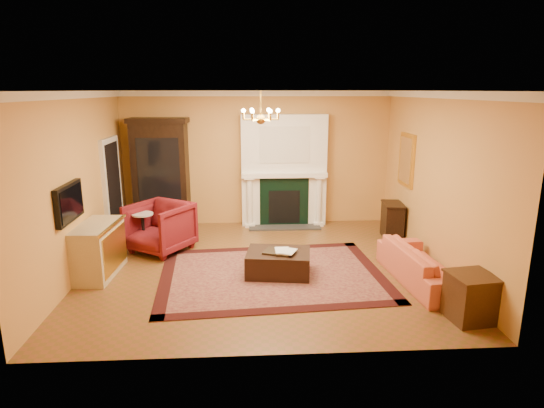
{
  "coord_description": "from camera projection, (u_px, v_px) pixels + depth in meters",
  "views": [
    {
      "loc": [
        -0.26,
        -7.47,
        3.02
      ],
      "look_at": [
        0.2,
        0.3,
        1.06
      ],
      "focal_mm": 30.0,
      "sensor_mm": 36.0,
      "label": 1
    }
  ],
  "objects": [
    {
      "name": "console_table",
      "position": [
        392.0,
        221.0,
        9.46
      ],
      "size": [
        0.44,
        0.68,
        0.71
      ],
      "primitive_type": "cube",
      "rotation": [
        0.0,
        0.0,
        -0.11
      ],
      "color": "black",
      "rests_on": "floor"
    },
    {
      "name": "topiary_left",
      "position": [
        256.0,
        161.0,
        10.06
      ],
      "size": [
        0.17,
        0.17,
        0.46
      ],
      "color": "gray",
      "rests_on": "fireplace"
    },
    {
      "name": "wall_back",
      "position": [
        257.0,
        159.0,
        10.28
      ],
      "size": [
        6.0,
        0.02,
        3.0
      ],
      "primitive_type": "cube",
      "color": "#D0944A",
      "rests_on": "floor"
    },
    {
      "name": "leather_ottoman",
      "position": [
        278.0,
        263.0,
        7.59
      ],
      "size": [
        1.14,
        0.9,
        0.39
      ],
      "primitive_type": "cube",
      "rotation": [
        0.0,
        0.0,
        -0.14
      ],
      "color": "black",
      "rests_on": "oriental_rug"
    },
    {
      "name": "oriental_rug",
      "position": [
        272.0,
        274.0,
        7.62
      ],
      "size": [
        3.89,
        3.03,
        0.01
      ],
      "primitive_type": "cube",
      "rotation": [
        0.0,
        0.0,
        0.07
      ],
      "color": "#450E1B",
      "rests_on": "floor"
    },
    {
      "name": "fireplace",
      "position": [
        284.0,
        173.0,
        10.21
      ],
      "size": [
        1.9,
        0.7,
        2.5
      ],
      "color": "white",
      "rests_on": "wall_back"
    },
    {
      "name": "wall_right",
      "position": [
        436.0,
        181.0,
        7.78
      ],
      "size": [
        0.02,
        5.5,
        3.0
      ],
      "primitive_type": "cube",
      "color": "#D0944A",
      "rests_on": "floor"
    },
    {
      "name": "book_b",
      "position": [
        282.0,
        242.0,
        7.43
      ],
      "size": [
        0.22,
        0.12,
        0.32
      ],
      "primitive_type": "imported",
      "rotation": [
        0.0,
        0.0,
        -0.44
      ],
      "color": "gray",
      "rests_on": "ottoman_tray"
    },
    {
      "name": "gilt_mirror",
      "position": [
        406.0,
        160.0,
        9.1
      ],
      "size": [
        0.06,
        0.76,
        1.05
      ],
      "color": "gold",
      "rests_on": "wall_right"
    },
    {
      "name": "tv_panel",
      "position": [
        69.0,
        203.0,
        6.9
      ],
      "size": [
        0.09,
        0.95,
        0.58
      ],
      "color": "black",
      "rests_on": "wall_left"
    },
    {
      "name": "coral_sofa",
      "position": [
        423.0,
        259.0,
        7.26
      ],
      "size": [
        0.76,
        2.04,
        0.78
      ],
      "primitive_type": "imported",
      "rotation": [
        0.0,
        0.0,
        1.66
      ],
      "color": "#D05342",
      "rests_on": "floor"
    },
    {
      "name": "wall_front",
      "position": [
        270.0,
        233.0,
        4.94
      ],
      "size": [
        6.0,
        0.02,
        3.0
      ],
      "primitive_type": "cube",
      "color": "#D0944A",
      "rests_on": "floor"
    },
    {
      "name": "ceiling",
      "position": [
        261.0,
        90.0,
        7.24
      ],
      "size": [
        6.0,
        5.5,
        0.02
      ],
      "primitive_type": "cube",
      "color": "white",
      "rests_on": "wall_back"
    },
    {
      "name": "doorway",
      "position": [
        113.0,
        190.0,
        9.2
      ],
      "size": [
        0.08,
        1.05,
        2.1
      ],
      "color": "silver",
      "rests_on": "wall_left"
    },
    {
      "name": "china_cabinet",
      "position": [
        161.0,
        176.0,
        9.99
      ],
      "size": [
        1.18,
        0.57,
        2.33
      ],
      "primitive_type": "cube",
      "rotation": [
        0.0,
        0.0,
        -0.04
      ],
      "color": "black",
      "rests_on": "floor"
    },
    {
      "name": "wingback_armchair",
      "position": [
        160.0,
        225.0,
        8.63
      ],
      "size": [
        1.37,
        1.35,
        1.04
      ],
      "primitive_type": "imported",
      "rotation": [
        0.0,
        0.0,
        -0.58
      ],
      "color": "maroon",
      "rests_on": "floor"
    },
    {
      "name": "ottoman_tray",
      "position": [
        278.0,
        252.0,
        7.5
      ],
      "size": [
        0.54,
        0.49,
        0.03
      ],
      "primitive_type": "cube",
      "rotation": [
        0.0,
        0.0,
        -0.39
      ],
      "color": "black",
      "rests_on": "leather_ottoman"
    },
    {
      "name": "topiary_right",
      "position": [
        313.0,
        162.0,
        10.15
      ],
      "size": [
        0.14,
        0.14,
        0.38
      ],
      "color": "gray",
      "rests_on": "fireplace"
    },
    {
      "name": "floor",
      "position": [
        262.0,
        267.0,
        7.98
      ],
      "size": [
        6.0,
        5.5,
        0.02
      ],
      "primitive_type": "cube",
      "color": "brown",
      "rests_on": "ground"
    },
    {
      "name": "pedestal_table",
      "position": [
        143.0,
        229.0,
        8.72
      ],
      "size": [
        0.41,
        0.41,
        0.73
      ],
      "color": "black",
      "rests_on": "floor"
    },
    {
      "name": "wall_left",
      "position": [
        78.0,
        185.0,
        7.44
      ],
      "size": [
        0.02,
        5.5,
        3.0
      ],
      "primitive_type": "cube",
      "color": "#D0944A",
      "rests_on": "floor"
    },
    {
      "name": "book_a",
      "position": [
        275.0,
        243.0,
        7.41
      ],
      "size": [
        0.24,
        0.03,
        0.32
      ],
      "primitive_type": "imported",
      "rotation": [
        0.0,
        0.0,
        0.0
      ],
      "color": "gray",
      "rests_on": "ottoman_tray"
    },
    {
      "name": "end_table",
      "position": [
        470.0,
        299.0,
        6.06
      ],
      "size": [
        0.6,
        0.6,
        0.62
      ],
      "primitive_type": "cube",
      "rotation": [
        0.0,
        0.0,
        0.14
      ],
      "color": "#3A200F",
      "rests_on": "floor"
    },
    {
      "name": "chandelier",
      "position": [
        261.0,
        116.0,
        7.34
      ],
      "size": [
        0.63,
        0.55,
        0.53
      ],
      "color": "#B88C32",
      "rests_on": "ceiling"
    },
    {
      "name": "commode",
      "position": [
        98.0,
        250.0,
        7.53
      ],
      "size": [
        0.63,
        1.21,
        0.88
      ],
      "primitive_type": "cube",
      "rotation": [
        0.0,
        0.0,
        -0.06
      ],
      "color": "#BCAE8A",
      "rests_on": "floor"
    },
    {
      "name": "crown_molding",
      "position": [
        259.0,
        94.0,
        8.19
      ],
      "size": [
        6.0,
        5.5,
        0.12
      ],
      "color": "silver",
      "rests_on": "ceiling"
    }
  ]
}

